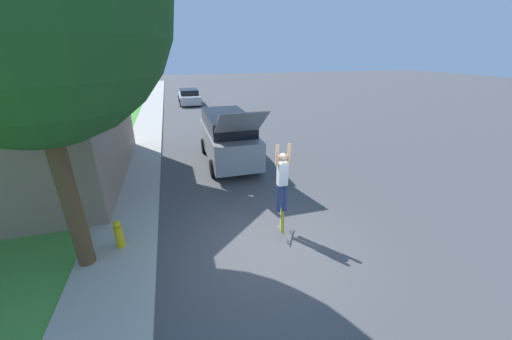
# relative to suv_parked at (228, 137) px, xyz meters

# --- Properties ---
(ground_plane) EXTENTS (120.00, 120.00, 0.00)m
(ground_plane) POSITION_rel_suv_parked_xyz_m (-0.27, -6.23, -1.15)
(ground_plane) COLOR #49494C
(lawn) EXTENTS (10.00, 80.00, 0.08)m
(lawn) POSITION_rel_suv_parked_xyz_m (-8.27, -0.23, -1.11)
(lawn) COLOR #478E38
(lawn) RESTS_ON ground_plane
(sidewalk) EXTENTS (1.80, 80.00, 0.10)m
(sidewalk) POSITION_rel_suv_parked_xyz_m (-3.87, -0.23, -1.10)
(sidewalk) COLOR #ADA89E
(sidewalk) RESTS_ON ground_plane
(suv_parked) EXTENTS (2.07, 5.60, 2.82)m
(suv_parked) POSITION_rel_suv_parked_xyz_m (0.00, 0.00, 0.00)
(suv_parked) COLOR gray
(suv_parked) RESTS_ON ground_plane
(car_down_street) EXTENTS (1.94, 4.50, 1.34)m
(car_down_street) POSITION_rel_suv_parked_xyz_m (-0.55, 16.17, -0.50)
(car_down_street) COLOR #B7B7BC
(car_down_street) RESTS_ON ground_plane
(skateboarder) EXTENTS (0.41, 0.22, 1.88)m
(skateboarder) POSITION_rel_suv_parked_xyz_m (0.30, -5.75, 0.45)
(skateboarder) COLOR navy
(skateboarder) RESTS_ON ground_plane
(skateboard) EXTENTS (0.41, 0.77, 0.38)m
(skateboard) POSITION_rel_suv_parked_xyz_m (0.29, -5.89, -0.75)
(skateboard) COLOR #A89323
(skateboard) RESTS_ON ground_plane
(fire_hydrant) EXTENTS (0.20, 0.20, 0.74)m
(fire_hydrant) POSITION_rel_suv_parked_xyz_m (-3.82, -5.39, -0.69)
(fire_hydrant) COLOR gold
(fire_hydrant) RESTS_ON sidewalk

